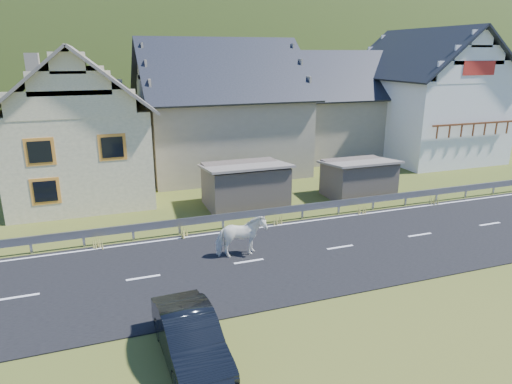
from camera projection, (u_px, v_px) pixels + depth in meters
name	position (u px, v px, depth m)	size (l,w,h in m)	color
ground	(340.00, 248.00, 18.91)	(160.00, 160.00, 0.00)	#334515
road	(340.00, 248.00, 18.91)	(60.00, 7.00, 0.04)	black
lane_markings	(340.00, 247.00, 18.90)	(60.00, 6.60, 0.01)	silver
guardrail	(303.00, 208.00, 22.06)	(28.10, 0.09, 0.75)	#93969B
shed_left	(245.00, 186.00, 23.81)	(4.30, 3.30, 2.40)	brown
shed_right	(358.00, 179.00, 25.46)	(3.80, 2.90, 2.20)	brown
house_cream	(77.00, 117.00, 25.24)	(7.80, 9.80, 8.30)	#FAE8B1
house_stone_a	(219.00, 101.00, 30.75)	(10.80, 9.80, 8.90)	gray
house_stone_b	(336.00, 100.00, 35.87)	(9.80, 8.80, 8.10)	gray
house_white	(425.00, 90.00, 34.84)	(8.80, 10.80, 9.70)	silver
mountain	(130.00, 123.00, 188.55)	(440.00, 280.00, 260.00)	#263811
horse	(241.00, 237.00, 17.85)	(1.96, 0.89, 1.65)	white
car	(190.00, 338.00, 11.85)	(1.39, 4.00, 1.32)	black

